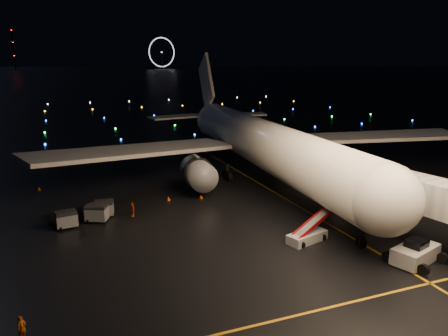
{
  "coord_description": "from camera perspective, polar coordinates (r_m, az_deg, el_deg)",
  "views": [
    {
      "loc": [
        -14.42,
        -32.81,
        17.08
      ],
      "look_at": [
        3.34,
        12.0,
        5.0
      ],
      "focal_mm": 35.0,
      "sensor_mm": 36.0,
      "label": 1
    }
  ],
  "objects": [
    {
      "name": "baggage_cart_0",
      "position": [
        50.64,
        -15.4,
        -5.11
      ],
      "size": [
        2.31,
        1.82,
        1.76
      ],
      "primitive_type": "cube",
      "rotation": [
        0.0,
        0.0,
        -0.19
      ],
      "color": "gray",
      "rests_on": "ground"
    },
    {
      "name": "safety_cone_2",
      "position": [
        54.73,
        -7.26,
        -3.96
      ],
      "size": [
        0.46,
        0.46,
        0.5
      ],
      "primitive_type": "cone",
      "rotation": [
        0.0,
        0.0,
        -0.04
      ],
      "color": "#EC5905",
      "rests_on": "ground"
    },
    {
      "name": "safety_cone_1",
      "position": [
        65.22,
        -2.43,
        -0.88
      ],
      "size": [
        0.64,
        0.64,
        0.55
      ],
      "primitive_type": "cone",
      "rotation": [
        0.0,
        0.0,
        -0.4
      ],
      "color": "#EC5905",
      "rests_on": "ground"
    },
    {
      "name": "belt_loader",
      "position": [
        42.76,
        10.85,
        -7.6
      ],
      "size": [
        6.29,
        3.24,
        2.94
      ],
      "primitive_type": null,
      "rotation": [
        0.0,
        0.0,
        0.27
      ],
      "color": "silver",
      "rests_on": "ground"
    },
    {
      "name": "safety_cone_0",
      "position": [
        55.15,
        -3.02,
        -3.69
      ],
      "size": [
        0.57,
        0.57,
        0.55
      ],
      "primitive_type": "cone",
      "rotation": [
        0.0,
        0.0,
        -0.21
      ],
      "color": "#EC5905",
      "rests_on": "ground"
    },
    {
      "name": "lane_centre",
      "position": [
        57.23,
        6.98,
        -3.39
      ],
      "size": [
        0.25,
        80.0,
        0.02
      ],
      "primitive_type": "cube",
      "color": "orange",
      "rests_on": "ground"
    },
    {
      "name": "ground",
      "position": [
        333.56,
        -19.45,
        10.35
      ],
      "size": [
        2000.0,
        2000.0,
        0.0
      ],
      "primitive_type": "plane",
      "color": "black",
      "rests_on": "ground"
    },
    {
      "name": "baggage_cart_1",
      "position": [
        49.15,
        -16.29,
        -5.7
      ],
      "size": [
        2.65,
        2.33,
        1.87
      ],
      "primitive_type": "cube",
      "rotation": [
        0.0,
        0.0,
        -0.44
      ],
      "color": "gray",
      "rests_on": "ground"
    },
    {
      "name": "taxiway_lights",
      "position": [
        140.58,
        -15.68,
        6.64
      ],
      "size": [
        164.0,
        92.0,
        0.36
      ],
      "primitive_type": null,
      "color": "black",
      "rests_on": "ground"
    },
    {
      "name": "crew_a",
      "position": [
        31.6,
        -24.91,
        -18.41
      ],
      "size": [
        0.68,
        0.66,
        1.58
      ],
      "primitive_type": "imported",
      "rotation": [
        0.0,
        0.0,
        0.68
      ],
      "color": "#E85D10",
      "rests_on": "ground"
    },
    {
      "name": "radio_mast",
      "position": [
        774.3,
        -25.8,
        13.82
      ],
      "size": [
        1.8,
        1.8,
        64.0
      ],
      "primitive_type": "cylinder",
      "color": "black",
      "rests_on": "ground"
    },
    {
      "name": "safety_cone_3",
      "position": [
        63.3,
        -23.01,
        -2.5
      ],
      "size": [
        0.46,
        0.46,
        0.51
      ],
      "primitive_type": "cone",
      "rotation": [
        0.0,
        0.0,
        0.02
      ],
      "color": "#EC5905",
      "rests_on": "ground"
    },
    {
      "name": "lane_cross",
      "position": [
        30.01,
        0.72,
        -20.6
      ],
      "size": [
        60.0,
        0.25,
        0.02
      ],
      "primitive_type": "cube",
      "color": "orange",
      "rests_on": "ground"
    },
    {
      "name": "crew_c",
      "position": [
        49.77,
        -11.86,
        -5.31
      ],
      "size": [
        0.51,
        1.0,
        1.64
      ],
      "primitive_type": "imported",
      "rotation": [
        0.0,
        0.0,
        -1.46
      ],
      "color": "#E85D10",
      "rests_on": "ground"
    },
    {
      "name": "baggage_cart_2",
      "position": [
        48.38,
        -19.92,
        -6.36
      ],
      "size": [
        2.31,
        1.79,
        1.79
      ],
      "primitive_type": "cube",
      "rotation": [
        0.0,
        0.0,
        0.16
      ],
      "color": "gray",
      "rests_on": "ground"
    },
    {
      "name": "airliner",
      "position": [
        64.74,
        3.82,
        6.96
      ],
      "size": [
        68.33,
        65.35,
        18.21
      ],
      "primitive_type": null,
      "rotation": [
        0.0,
        0.0,
        -0.07
      ],
      "color": "silver",
      "rests_on": "ground"
    },
    {
      "name": "ferris_wheel",
      "position": [
        775.13,
        -8.12,
        14.59
      ],
      "size": [
        49.33,
        16.8,
        52.0
      ],
      "primitive_type": null,
      "rotation": [
        0.0,
        0.0,
        0.26
      ],
      "color": "black",
      "rests_on": "ground"
    },
    {
      "name": "pushback_tug",
      "position": [
        41.51,
        23.75,
        -9.9
      ],
      "size": [
        4.95,
        3.58,
        2.12
      ],
      "primitive_type": "cube",
      "rotation": [
        0.0,
        0.0,
        0.31
      ],
      "color": "silver",
      "rests_on": "ground"
    }
  ]
}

